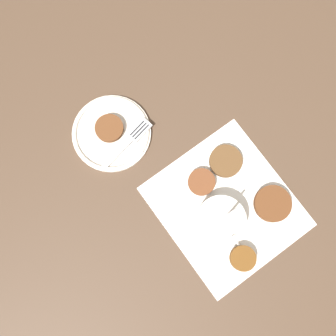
{
  "coord_description": "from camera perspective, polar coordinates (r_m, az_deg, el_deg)",
  "views": [
    {
      "loc": [
        -0.02,
        -0.15,
        0.9
      ],
      "look_at": [
        -0.15,
        -0.06,
        0.02
      ],
      "focal_mm": 42.0,
      "sensor_mm": 36.0,
      "label": 1
    }
  ],
  "objects": [
    {
      "name": "fritter_on_plate",
      "position": [
        0.92,
        -8.51,
        5.73
      ],
      "size": [
        0.07,
        0.07,
        0.01
      ],
      "color": "brown",
      "rests_on": "serving_plate"
    },
    {
      "name": "napkin",
      "position": [
        0.91,
        8.42,
        -5.52
      ],
      "size": [
        0.32,
        0.29,
        0.0
      ],
      "color": "white",
      "rests_on": "ground_plane"
    },
    {
      "name": "fritter_0",
      "position": [
        0.9,
        4.89,
        -2.03
      ],
      "size": [
        0.06,
        0.06,
        0.01
      ],
      "color": "brown",
      "rests_on": "napkin"
    },
    {
      "name": "fritter_2",
      "position": [
        0.92,
        14.94,
        -5.03
      ],
      "size": [
        0.08,
        0.08,
        0.02
      ],
      "color": "brown",
      "rests_on": "napkin"
    },
    {
      "name": "serving_plate",
      "position": [
        0.94,
        -8.2,
        5.05
      ],
      "size": [
        0.19,
        0.19,
        0.02
      ],
      "color": "silver",
      "rests_on": "ground_plane"
    },
    {
      "name": "fritter_1",
      "position": [
        0.9,
        10.8,
        -12.74
      ],
      "size": [
        0.06,
        0.06,
        0.02
      ],
      "color": "brown",
      "rests_on": "napkin"
    },
    {
      "name": "sauce_bowl",
      "position": [
        0.88,
        7.61,
        -7.64
      ],
      "size": [
        0.12,
        0.11,
        0.09
      ],
      "color": "silver",
      "rests_on": "napkin"
    },
    {
      "name": "fritter_3",
      "position": [
        0.92,
        8.37,
        1.0
      ],
      "size": [
        0.08,
        0.08,
        0.01
      ],
      "color": "brown",
      "rests_on": "napkin"
    },
    {
      "name": "fork",
      "position": [
        0.92,
        -5.48,
        4.12
      ],
      "size": [
        0.05,
        0.16,
        0.0
      ],
      "color": "silver",
      "rests_on": "serving_plate"
    },
    {
      "name": "ground_plane",
      "position": [
        0.91,
        8.66,
        -5.87
      ],
      "size": [
        4.0,
        4.0,
        0.0
      ],
      "primitive_type": "plane",
      "color": "#4C3828"
    }
  ]
}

